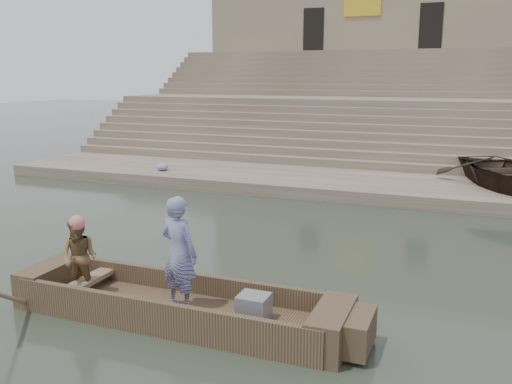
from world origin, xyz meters
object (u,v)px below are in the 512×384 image
Objects in this scene: main_rowboat at (177,313)px; standing_man at (179,253)px; rowing_man at (80,258)px; television at (253,307)px; beached_rowboat at (511,172)px.

main_rowboat is 1.03m from standing_man.
standing_man reaches higher than rowing_man.
main_rowboat is at bearing -3.66° from rowing_man.
beached_rowboat is at bearing 69.73° from television.
rowing_man is 3.10m from television.
television is at bearing -165.57° from standing_man.
rowing_man reaches higher than main_rowboat.
rowing_man is at bearing 17.72° from standing_man.
television is (3.06, 0.17, -0.46)m from rowing_man.
beached_rowboat reaches higher than main_rowboat.
television reaches higher than main_rowboat.
main_rowboat is at bearing -2.01° from standing_man.
main_rowboat is 1.01× the size of beached_rowboat.
main_rowboat is 1.91m from rowing_man.
television is 12.05m from beached_rowboat.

